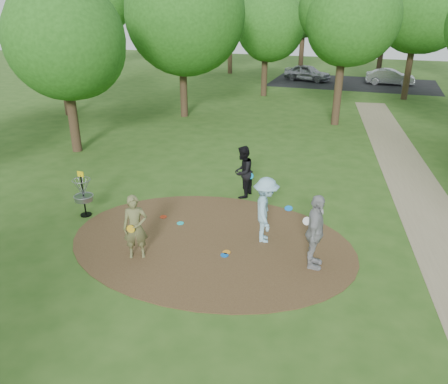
% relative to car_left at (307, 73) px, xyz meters
% --- Properties ---
extents(ground, '(100.00, 100.00, 0.00)m').
position_rel_car_left_xyz_m(ground, '(2.01, -29.97, -0.70)').
color(ground, '#2D5119').
rests_on(ground, ground).
extents(dirt_clearing, '(8.40, 8.40, 0.02)m').
position_rel_car_left_xyz_m(dirt_clearing, '(2.01, -29.97, -0.69)').
color(dirt_clearing, '#47301C').
rests_on(dirt_clearing, ground).
extents(footpath, '(7.55, 39.89, 0.01)m').
position_rel_car_left_xyz_m(footpath, '(8.51, -27.97, -0.70)').
color(footpath, '#8C7A5B').
rests_on(footpath, ground).
extents(parking_lot, '(14.00, 8.00, 0.01)m').
position_rel_car_left_xyz_m(parking_lot, '(4.01, 0.03, -0.70)').
color(parking_lot, black).
rests_on(parking_lot, ground).
extents(player_observer_with_disc, '(0.79, 0.69, 1.82)m').
position_rel_car_left_xyz_m(player_observer_with_disc, '(0.40, -31.38, 0.21)').
color(player_observer_with_disc, brown).
rests_on(player_observer_with_disc, ground).
extents(player_throwing_with_disc, '(1.29, 1.42, 1.96)m').
position_rel_car_left_xyz_m(player_throwing_with_disc, '(3.48, -29.36, 0.28)').
color(player_throwing_with_disc, '#8CBCD1').
rests_on(player_throwing_with_disc, ground).
extents(player_walking_with_disc, '(0.81, 0.98, 1.88)m').
position_rel_car_left_xyz_m(player_walking_with_disc, '(1.94, -26.52, 0.24)').
color(player_walking_with_disc, black).
rests_on(player_walking_with_disc, ground).
extents(player_waiting_with_disc, '(0.62, 1.22, 2.05)m').
position_rel_car_left_xyz_m(player_waiting_with_disc, '(5.01, -30.30, 0.32)').
color(player_waiting_with_disc, '#959497').
rests_on(player_waiting_with_disc, ground).
extents(disc_ground_cyan, '(0.22, 0.22, 0.02)m').
position_rel_car_left_xyz_m(disc_ground_cyan, '(0.71, -29.23, -0.67)').
color(disc_ground_cyan, '#18C4C6').
rests_on(disc_ground_cyan, dirt_clearing).
extents(disc_ground_blue, '(0.22, 0.22, 0.02)m').
position_rel_car_left_xyz_m(disc_ground_blue, '(2.65, -30.58, -0.67)').
color(disc_ground_blue, blue).
rests_on(disc_ground_blue, dirt_clearing).
extents(disc_ground_red, '(0.22, 0.22, 0.02)m').
position_rel_car_left_xyz_m(disc_ground_red, '(0.00, -29.00, -0.67)').
color(disc_ground_red, '#B42912').
rests_on(disc_ground_red, dirt_clearing).
extents(car_left, '(4.43, 2.72, 1.41)m').
position_rel_car_left_xyz_m(car_left, '(0.00, 0.00, 0.00)').
color(car_left, '#94959B').
rests_on(car_left, ground).
extents(car_right, '(3.99, 1.42, 1.31)m').
position_rel_car_left_xyz_m(car_right, '(7.03, 0.17, -0.05)').
color(car_right, '#94959A').
rests_on(car_right, ground).
extents(disc_ground_orange, '(0.22, 0.22, 0.02)m').
position_rel_car_left_xyz_m(disc_ground_orange, '(2.66, -30.41, -0.67)').
color(disc_ground_orange, orange).
rests_on(disc_ground_orange, dirt_clearing).
extents(disc_golf_basket, '(0.63, 0.63, 1.54)m').
position_rel_car_left_xyz_m(disc_golf_basket, '(-2.49, -29.67, 0.17)').
color(disc_golf_basket, black).
rests_on(disc_golf_basket, ground).
extents(tree_ring, '(37.62, 45.48, 9.11)m').
position_rel_car_left_xyz_m(tree_ring, '(3.99, -20.86, 4.56)').
color(tree_ring, '#332316').
rests_on(tree_ring, ground).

